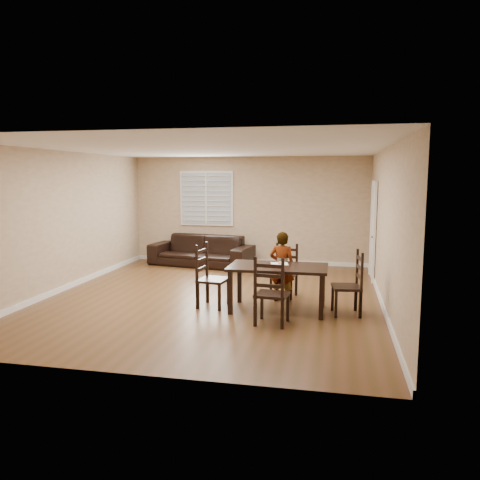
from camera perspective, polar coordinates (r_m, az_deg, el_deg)
name	(u,v)px	position (r m, az deg, el deg)	size (l,w,h in m)	color
ground	(214,297)	(8.73, -3.19, -6.92)	(7.00, 7.00, 0.00)	brown
room	(218,199)	(8.62, -2.75, 5.06)	(6.04, 7.04, 2.72)	tan
dining_table	(278,271)	(7.74, 4.66, -3.79)	(1.61, 0.91, 0.75)	black
chair_near	(286,272)	(8.77, 5.59, -3.91)	(0.51, 0.48, 0.98)	black
chair_far	(270,295)	(6.95, 3.67, -6.70)	(0.52, 0.49, 1.05)	black
chair_left	(206,278)	(8.03, -4.15, -4.63)	(0.52, 0.54, 1.08)	black
chair_right	(354,286)	(7.75, 13.77, -5.44)	(0.50, 0.52, 1.04)	black
child	(282,267)	(8.31, 5.15, -3.26)	(0.46, 0.30, 1.25)	gray
napkin	(279,264)	(7.90, 4.83, -2.89)	(0.28, 0.28, 0.00)	#EFE3CD
donut	(281,262)	(7.89, 4.98, -2.75)	(0.10, 0.10, 0.04)	#DEA24F
sofa	(201,251)	(11.71, -4.75, -1.30)	(2.55, 1.00, 0.74)	black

